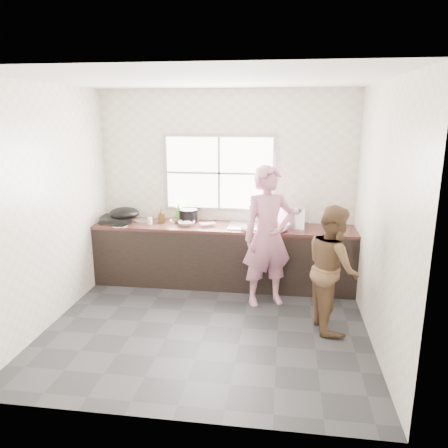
# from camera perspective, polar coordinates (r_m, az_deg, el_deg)

# --- Properties ---
(floor) EXTENTS (3.60, 3.20, 0.01)m
(floor) POSITION_cam_1_polar(r_m,az_deg,el_deg) (5.16, -2.17, -13.21)
(floor) COLOR #2B2B2D
(floor) RESTS_ON ground
(ceiling) EXTENTS (3.60, 3.20, 0.01)m
(ceiling) POSITION_cam_1_polar(r_m,az_deg,el_deg) (4.58, -2.50, 18.40)
(ceiling) COLOR silver
(ceiling) RESTS_ON wall_back
(wall_back) EXTENTS (3.60, 0.01, 2.70)m
(wall_back) POSITION_cam_1_polar(r_m,az_deg,el_deg) (6.24, 0.32, 4.86)
(wall_back) COLOR silver
(wall_back) RESTS_ON ground
(wall_left) EXTENTS (0.01, 3.20, 2.70)m
(wall_left) POSITION_cam_1_polar(r_m,az_deg,el_deg) (5.31, -21.87, 2.12)
(wall_left) COLOR beige
(wall_left) RESTS_ON ground
(wall_right) EXTENTS (0.01, 3.20, 2.70)m
(wall_right) POSITION_cam_1_polar(r_m,az_deg,el_deg) (4.72, 19.80, 0.86)
(wall_right) COLOR silver
(wall_right) RESTS_ON ground
(wall_front) EXTENTS (3.60, 0.01, 2.70)m
(wall_front) POSITION_cam_1_polar(r_m,az_deg,el_deg) (3.18, -7.51, -4.72)
(wall_front) COLOR silver
(wall_front) RESTS_ON ground
(cabinet) EXTENTS (3.60, 0.62, 0.82)m
(cabinet) POSITION_cam_1_polar(r_m,az_deg,el_deg) (6.17, -0.09, -4.26)
(cabinet) COLOR black
(cabinet) RESTS_ON floor
(countertop) EXTENTS (3.60, 0.64, 0.04)m
(countertop) POSITION_cam_1_polar(r_m,az_deg,el_deg) (6.05, -0.09, -0.40)
(countertop) COLOR #3C1E18
(countertop) RESTS_ON cabinet
(sink) EXTENTS (0.55, 0.45, 0.02)m
(sink) POSITION_cam_1_polar(r_m,az_deg,el_deg) (6.00, 3.22, -0.29)
(sink) COLOR silver
(sink) RESTS_ON countertop
(faucet) EXTENTS (0.02, 0.02, 0.30)m
(faucet) POSITION_cam_1_polar(r_m,az_deg,el_deg) (6.16, 3.40, 1.48)
(faucet) COLOR silver
(faucet) RESTS_ON countertop
(window_frame) EXTENTS (1.60, 0.05, 1.10)m
(window_frame) POSITION_cam_1_polar(r_m,az_deg,el_deg) (6.21, -0.62, 6.68)
(window_frame) COLOR #9EA0A5
(window_frame) RESTS_ON wall_back
(window_glazing) EXTENTS (1.50, 0.01, 1.00)m
(window_glazing) POSITION_cam_1_polar(r_m,az_deg,el_deg) (6.19, -0.65, 6.65)
(window_glazing) COLOR white
(window_glazing) RESTS_ON window_frame
(woman) EXTENTS (0.71, 0.60, 1.65)m
(woman) POSITION_cam_1_polar(r_m,az_deg,el_deg) (5.46, 5.73, -2.24)
(woman) COLOR #C77795
(woman) RESTS_ON floor
(person_side) EXTENTS (0.67, 0.79, 1.42)m
(person_side) POSITION_cam_1_polar(r_m,az_deg,el_deg) (5.01, 14.02, -5.58)
(person_side) COLOR brown
(person_side) RESTS_ON floor
(cutting_board) EXTENTS (0.39, 0.39, 0.04)m
(cutting_board) POSITION_cam_1_polar(r_m,az_deg,el_deg) (6.31, -5.25, 0.53)
(cutting_board) COLOR black
(cutting_board) RESTS_ON countertop
(cleaver) EXTENTS (0.23, 0.19, 0.01)m
(cleaver) POSITION_cam_1_polar(r_m,az_deg,el_deg) (6.00, -2.12, 0.09)
(cleaver) COLOR silver
(cleaver) RESTS_ON cutting_board
(bowl_mince) EXTENTS (0.27, 0.27, 0.06)m
(bowl_mince) POSITION_cam_1_polar(r_m,az_deg,el_deg) (6.07, -4.89, 0.08)
(bowl_mince) COLOR white
(bowl_mince) RESTS_ON countertop
(bowl_crabs) EXTENTS (0.20, 0.20, 0.06)m
(bowl_crabs) POSITION_cam_1_polar(r_m,az_deg,el_deg) (5.77, 7.12, -0.73)
(bowl_crabs) COLOR white
(bowl_crabs) RESTS_ON countertop
(bowl_held) EXTENTS (0.22, 0.22, 0.07)m
(bowl_held) POSITION_cam_1_polar(r_m,az_deg,el_deg) (5.79, 2.99, -0.54)
(bowl_held) COLOR white
(bowl_held) RESTS_ON countertop
(black_pot) EXTENTS (0.29, 0.29, 0.19)m
(black_pot) POSITION_cam_1_polar(r_m,az_deg,el_deg) (6.23, -4.66, 1.07)
(black_pot) COLOR black
(black_pot) RESTS_ON countertop
(plate_food) EXTENTS (0.32, 0.32, 0.02)m
(plate_food) POSITION_cam_1_polar(r_m,az_deg,el_deg) (6.31, -6.00, 0.44)
(plate_food) COLOR white
(plate_food) RESTS_ON countertop
(bottle_green) EXTENTS (0.14, 0.14, 0.28)m
(bottle_green) POSITION_cam_1_polar(r_m,az_deg,el_deg) (6.31, -5.92, 1.62)
(bottle_green) COLOR #539D33
(bottle_green) RESTS_ON countertop
(bottle_brown_tall) EXTENTS (0.11, 0.11, 0.19)m
(bottle_brown_tall) POSITION_cam_1_polar(r_m,az_deg,el_deg) (6.25, -8.19, 1.02)
(bottle_brown_tall) COLOR #4B3312
(bottle_brown_tall) RESTS_ON countertop
(bottle_brown_short) EXTENTS (0.13, 0.13, 0.15)m
(bottle_brown_short) POSITION_cam_1_polar(r_m,az_deg,el_deg) (6.19, -4.36, 0.83)
(bottle_brown_short) COLOR #471911
(bottle_brown_short) RESTS_ON countertop
(glass_jar) EXTENTS (0.08, 0.08, 0.09)m
(glass_jar) POSITION_cam_1_polar(r_m,az_deg,el_deg) (6.19, -9.64, 0.38)
(glass_jar) COLOR white
(glass_jar) RESTS_ON countertop
(burner) EXTENTS (0.56, 0.56, 0.07)m
(burner) POSITION_cam_1_polar(r_m,az_deg,el_deg) (6.51, -13.91, 0.72)
(burner) COLOR black
(burner) RESTS_ON countertop
(wok) EXTENTS (0.46, 0.46, 0.16)m
(wok) POSITION_cam_1_polar(r_m,az_deg,el_deg) (6.32, -12.90, 1.38)
(wok) COLOR black
(wok) RESTS_ON burner
(dish_rack) EXTENTS (0.47, 0.38, 0.31)m
(dish_rack) POSITION_cam_1_polar(r_m,az_deg,el_deg) (5.93, 8.78, 0.90)
(dish_rack) COLOR silver
(dish_rack) RESTS_ON countertop
(pot_lid_left) EXTENTS (0.31, 0.31, 0.01)m
(pot_lid_left) POSITION_cam_1_polar(r_m,az_deg,el_deg) (6.20, -13.50, -0.17)
(pot_lid_left) COLOR silver
(pot_lid_left) RESTS_ON countertop
(pot_lid_right) EXTENTS (0.28, 0.28, 0.01)m
(pot_lid_right) POSITION_cam_1_polar(r_m,az_deg,el_deg) (6.42, -10.70, 0.47)
(pot_lid_right) COLOR silver
(pot_lid_right) RESTS_ON countertop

